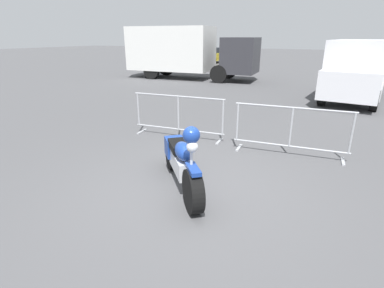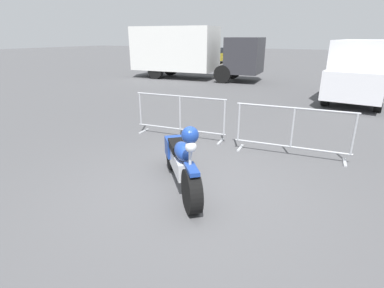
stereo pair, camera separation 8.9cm
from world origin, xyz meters
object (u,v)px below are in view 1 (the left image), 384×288
object	(u,v)px
crowd_barrier_near	(178,116)
parked_car_white	(238,56)
crowd_barrier_far	(291,130)
delivery_van	(357,68)
box_truck	(184,51)
parked_car_yellow	(210,55)
parked_car_silver	(182,55)
motorcycle	(181,160)

from	to	relation	value
crowd_barrier_near	parked_car_white	xyz separation A→B (m)	(-5.42, 20.48, 0.17)
crowd_barrier_far	delivery_van	world-z (taller)	delivery_van
crowd_barrier_near	box_truck	world-z (taller)	box_truck
parked_car_white	parked_car_yellow	bearing A→B (deg)	84.98
crowd_barrier_far	parked_car_silver	bearing A→B (deg)	124.31
motorcycle	parked_car_yellow	bearing A→B (deg)	161.33
crowd_barrier_far	parked_car_yellow	distance (m)	23.42
motorcycle	parked_car_silver	distance (m)	25.76
crowd_barrier_far	parked_car_silver	size ratio (longest dim) A/B	0.55
parked_car_white	crowd_barrier_near	bearing A→B (deg)	-166.03
crowd_barrier_near	delivery_van	size ratio (longest dim) A/B	0.47
parked_car_silver	parked_car_white	xyz separation A→B (m)	(5.63, 0.26, -0.01)
motorcycle	parked_car_yellow	world-z (taller)	parked_car_yellow
parked_car_yellow	parked_car_white	world-z (taller)	parked_car_white
crowd_barrier_far	box_truck	size ratio (longest dim) A/B	0.31
parked_car_white	crowd_barrier_far	bearing A→B (deg)	-159.11
crowd_barrier_far	box_truck	bearing A→B (deg)	128.52
box_truck	delivery_van	world-z (taller)	box_truck
motorcycle	crowd_barrier_far	world-z (taller)	motorcycle
crowd_barrier_near	parked_car_yellow	bearing A→B (deg)	111.71
crowd_barrier_far	delivery_van	xyz separation A→B (m)	(1.21, 7.42, 0.68)
crowd_barrier_far	box_truck	world-z (taller)	box_truck
delivery_van	parked_car_white	size ratio (longest dim) A/B	1.21
box_truck	parked_car_white	world-z (taller)	box_truck
parked_car_silver	delivery_van	bearing A→B (deg)	-131.32
delivery_van	parked_car_white	xyz separation A→B (m)	(-9.37, 13.06, -0.51)
motorcycle	parked_car_silver	xyz separation A→B (m)	(-12.43, 22.56, 0.26)
motorcycle	box_truck	size ratio (longest dim) A/B	0.23
parked_car_white	box_truck	bearing A→B (deg)	-179.63
crowd_barrier_far	parked_car_yellow	size ratio (longest dim) A/B	0.57
delivery_van	parked_car_yellow	size ratio (longest dim) A/B	1.23
parked_car_yellow	delivery_van	bearing A→B (deg)	-138.27
motorcycle	parked_car_white	world-z (taller)	parked_car_white
delivery_van	parked_car_silver	size ratio (longest dim) A/B	1.19
delivery_van	parked_car_yellow	xyz separation A→B (m)	(-12.19, 13.27, -0.52)
crowd_barrier_far	box_truck	distance (m)	12.80
delivery_van	crowd_barrier_far	bearing A→B (deg)	-3.80
crowd_barrier_near	box_truck	distance (m)	11.30
crowd_barrier_near	delivery_van	distance (m)	8.44
delivery_van	parked_car_silver	distance (m)	19.73
motorcycle	delivery_van	xyz separation A→B (m)	(2.58, 9.76, 0.75)
motorcycle	parked_car_yellow	xyz separation A→B (m)	(-9.61, 23.03, 0.23)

